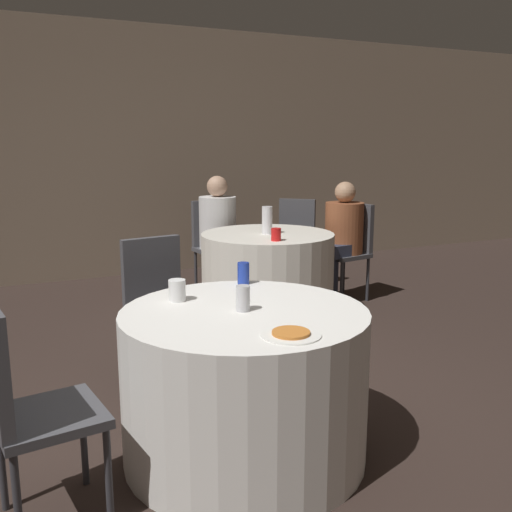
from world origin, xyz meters
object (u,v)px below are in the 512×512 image
at_px(chair_far_north, 213,238).
at_px(bottle_far, 267,220).
at_px(chair_near_north, 158,299).
at_px(person_white_shirt, 221,234).
at_px(table_near, 245,383).
at_px(chair_far_east, 351,242).
at_px(chair_far_northeast, 295,236).
at_px(soda_can_blue, 243,273).
at_px(person_floral_shirt, 339,240).
at_px(pizza_plate_near, 291,334).
at_px(soda_can_silver, 243,298).
at_px(table_far, 267,275).
at_px(chair_near_west, 22,396).

height_order(chair_far_north, bottle_far, bottle_far).
height_order(chair_near_north, person_white_shirt, person_white_shirt).
height_order(table_near, chair_far_east, chair_far_east).
height_order(table_near, person_white_shirt, person_white_shirt).
relative_size(chair_far_northeast, soda_can_blue, 7.67).
xyz_separation_m(chair_near_north, person_floral_shirt, (2.08, 1.18, 0.04)).
bearing_deg(chair_near_north, chair_far_northeast, -146.42).
bearing_deg(pizza_plate_near, soda_can_silver, 95.83).
xyz_separation_m(person_floral_shirt, soda_can_silver, (-1.94, -2.17, 0.20)).
xyz_separation_m(chair_far_north, soda_can_blue, (-0.77, -2.54, 0.24)).
height_order(person_white_shirt, pizza_plate_near, person_white_shirt).
distance_m(chair_far_north, bottle_far, 1.06).
xyz_separation_m(chair_far_northeast, pizza_plate_near, (-1.75, -3.17, 0.18)).
distance_m(table_far, soda_can_blue, 1.85).
bearing_deg(chair_far_northeast, table_near, 99.73).
relative_size(chair_far_northeast, bottle_far, 3.92).
bearing_deg(chair_far_north, pizza_plate_near, 66.73).
bearing_deg(chair_far_northeast, chair_near_north, 84.95).
relative_size(table_far, chair_far_north, 1.24).
bearing_deg(chair_far_east, person_white_shirt, 49.23).
xyz_separation_m(table_near, chair_far_northeast, (1.78, 2.76, 0.19)).
bearing_deg(person_white_shirt, pizza_plate_near, 65.68).
distance_m(table_near, pizza_plate_near, 0.55).
distance_m(pizza_plate_near, bottle_far, 2.63).
relative_size(table_near, soda_can_silver, 9.69).
relative_size(table_near, table_far, 1.02).
xyz_separation_m(soda_can_silver, soda_can_blue, (0.21, 0.48, 0.00)).
height_order(chair_near_west, person_white_shirt, person_white_shirt).
relative_size(chair_far_north, soda_can_silver, 7.67).
height_order(table_near, bottle_far, bottle_far).
height_order(table_far, chair_far_northeast, chair_far_northeast).
distance_m(chair_far_east, soda_can_blue, 2.57).
bearing_deg(table_far, soda_can_silver, -118.71).
relative_size(person_floral_shirt, pizza_plate_near, 4.57).
bearing_deg(chair_near_north, person_white_shirt, -130.44).
bearing_deg(soda_can_blue, pizza_plate_near, -100.82).
relative_size(chair_near_north, chair_far_east, 1.00).
bearing_deg(chair_near_north, table_near, 90.00).
bearing_deg(person_white_shirt, bottle_far, 88.57).
bearing_deg(chair_near_west, pizza_plate_near, 67.47).
relative_size(chair_near_north, person_floral_shirt, 0.81).
distance_m(person_floral_shirt, soda_can_blue, 2.43).
relative_size(table_far, chair_far_northeast, 1.24).
xyz_separation_m(chair_far_north, person_floral_shirt, (0.96, -0.85, 0.04)).
bearing_deg(table_near, person_white_shirt, 70.92).
height_order(table_far, bottle_far, bottle_far).
height_order(chair_far_east, soda_can_blue, chair_far_east).
xyz_separation_m(table_far, pizza_plate_near, (-1.07, -2.44, 0.38)).
xyz_separation_m(chair_near_west, person_floral_shirt, (2.92, 2.31, 0.04)).
bearing_deg(person_white_shirt, table_far, 90.00).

